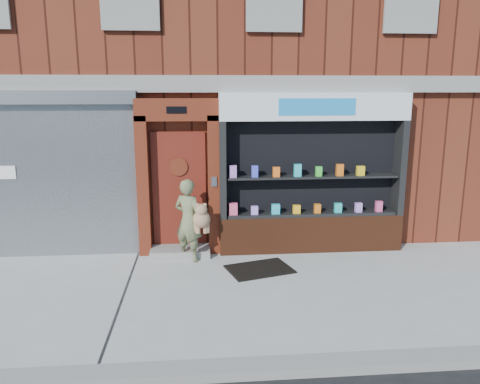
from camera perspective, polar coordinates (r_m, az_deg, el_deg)
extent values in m
plane|color=#9E9E99|center=(7.37, -1.79, -12.07)|extent=(80.00, 80.00, 0.00)
cube|color=gray|center=(5.46, -0.40, -20.85)|extent=(60.00, 0.30, 0.12)
cube|color=#592114|center=(12.74, -3.53, 16.62)|extent=(12.00, 8.00, 8.00)
cube|color=gray|center=(8.63, -2.68, 13.03)|extent=(12.00, 0.16, 0.30)
cube|color=gray|center=(9.18, -21.63, 1.14)|extent=(3.00, 0.10, 2.80)
cube|color=slate|center=(8.98, -22.51, 10.63)|extent=(3.10, 0.30, 0.24)
cube|color=white|center=(9.35, -26.54, 2.14)|extent=(0.30, 0.01, 0.24)
cube|color=#541C0E|center=(8.80, -11.69, 0.64)|extent=(0.22, 0.28, 2.60)
cube|color=#541C0E|center=(8.74, -3.20, 0.81)|extent=(0.22, 0.28, 2.60)
cube|color=#541C0E|center=(8.58, -7.72, 9.93)|extent=(1.50, 0.28, 0.40)
cube|color=black|center=(8.43, -7.77, 9.89)|extent=(0.35, 0.01, 0.12)
cube|color=#5C1A11|center=(8.87, -7.41, 0.24)|extent=(1.00, 0.06, 2.20)
cylinder|color=black|center=(8.75, -7.50, 3.06)|extent=(0.28, 0.02, 0.28)
cylinder|color=#541C0E|center=(8.74, -7.51, 3.05)|extent=(0.34, 0.02, 0.34)
cube|color=gray|center=(8.92, -7.28, -7.21)|extent=(1.10, 0.55, 0.15)
cube|color=slate|center=(8.57, -3.17, 1.26)|extent=(0.10, 0.02, 0.18)
cube|color=#552614|center=(9.17, 8.57, -4.90)|extent=(3.50, 0.40, 0.70)
cube|color=black|center=(8.63, -2.15, 2.70)|extent=(0.12, 0.40, 1.80)
cube|color=black|center=(9.42, 18.87, 2.86)|extent=(0.12, 0.40, 1.80)
cube|color=black|center=(9.06, 8.55, 3.02)|extent=(3.30, 0.03, 1.80)
cube|color=black|center=(9.06, 8.64, -2.60)|extent=(3.20, 0.36, 0.06)
cube|color=black|center=(8.90, 8.79, 1.88)|extent=(3.20, 0.36, 0.04)
cube|color=white|center=(8.76, 9.08, 10.26)|extent=(3.50, 0.40, 0.50)
cube|color=#1875B6|center=(8.57, 9.41, 10.21)|extent=(1.40, 0.01, 0.30)
cube|color=#E74D77|center=(8.72, -0.83, -2.08)|extent=(0.16, 0.09, 0.23)
cube|color=#AF86F2|center=(8.76, 1.78, -2.23)|extent=(0.13, 0.09, 0.16)
cube|color=#29B4D0|center=(8.82, 4.36, -2.08)|extent=(0.15, 0.09, 0.19)
cube|color=yellow|center=(8.89, 6.91, -2.11)|extent=(0.13, 0.09, 0.16)
cube|color=orange|center=(8.98, 9.41, -1.99)|extent=(0.12, 0.09, 0.17)
cube|color=#23B1B2|center=(9.09, 11.86, -1.89)|extent=(0.14, 0.09, 0.18)
cube|color=#B17CDF|center=(9.21, 14.24, -1.84)|extent=(0.12, 0.09, 0.18)
cube|color=#D8487D|center=(9.35, 16.56, -1.68)|extent=(0.12, 0.09, 0.21)
cube|color=#B576D5|center=(8.57, -0.85, 2.51)|extent=(0.13, 0.09, 0.22)
cube|color=#414ADF|center=(8.61, 1.81, 2.53)|extent=(0.12, 0.09, 0.22)
cube|color=orange|center=(8.67, 4.44, 2.45)|extent=(0.12, 0.09, 0.18)
cube|color=#27B4C4|center=(8.74, 7.03, 2.64)|extent=(0.13, 0.09, 0.23)
cube|color=green|center=(8.83, 9.57, 2.50)|extent=(0.11, 0.09, 0.18)
cube|color=orange|center=(8.94, 12.06, 2.64)|extent=(0.13, 0.09, 0.22)
cube|color=yellow|center=(9.07, 14.48, 2.52)|extent=(0.14, 0.09, 0.18)
imported|color=#676D47|center=(8.46, -6.31, -3.43)|extent=(0.66, 0.60, 1.51)
sphere|color=#956C4A|center=(8.34, -4.70, -3.33)|extent=(0.31, 0.31, 0.31)
sphere|color=#956C4A|center=(8.24, -4.72, -2.17)|extent=(0.21, 0.21, 0.21)
sphere|color=#956C4A|center=(8.22, -5.17, -1.62)|extent=(0.07, 0.07, 0.07)
sphere|color=#956C4A|center=(8.22, -4.30, -1.60)|extent=(0.07, 0.07, 0.07)
cylinder|color=#956C4A|center=(8.38, -5.40, -4.38)|extent=(0.07, 0.07, 0.19)
cylinder|color=#956C4A|center=(8.38, -3.97, -4.35)|extent=(0.07, 0.07, 0.19)
cylinder|color=#956C4A|center=(8.36, -5.11, -4.41)|extent=(0.07, 0.07, 0.19)
cylinder|color=#956C4A|center=(8.36, -4.25, -4.40)|extent=(0.07, 0.07, 0.19)
cube|color=black|center=(8.20, 2.39, -9.37)|extent=(1.24, 1.02, 0.03)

